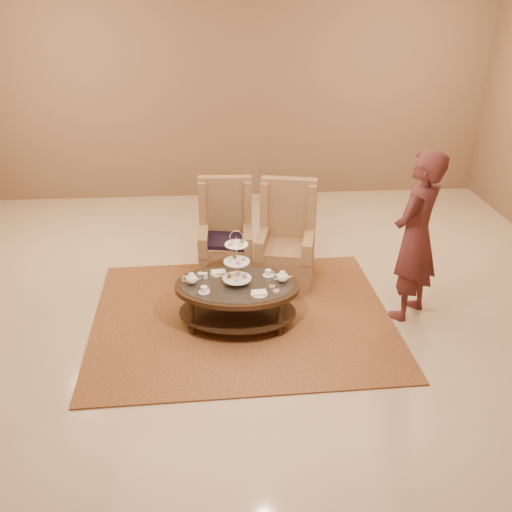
{
  "coord_description": "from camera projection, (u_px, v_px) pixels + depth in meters",
  "views": [
    {
      "loc": [
        -0.4,
        -5.13,
        3.28
      ],
      "look_at": [
        0.0,
        0.2,
        0.68
      ],
      "focal_mm": 40.0,
      "sensor_mm": 36.0,
      "label": 1
    }
  ],
  "objects": [
    {
      "name": "ground",
      "position": [
        257.0,
        321.0,
        6.06
      ],
      "size": [
        8.0,
        8.0,
        0.0
      ],
      "primitive_type": "plane",
      "color": "beige",
      "rests_on": "ground"
    },
    {
      "name": "ceiling",
      "position": [
        257.0,
        321.0,
        6.06
      ],
      "size": [
        8.0,
        8.0,
        0.02
      ],
      "primitive_type": "cube",
      "color": "silver",
      "rests_on": "ground"
    },
    {
      "name": "wall_back",
      "position": [
        237.0,
        88.0,
        8.88
      ],
      "size": [
        8.0,
        0.04,
        3.5
      ],
      "primitive_type": "cube",
      "color": "#8B664C",
      "rests_on": "ground"
    },
    {
      "name": "rug",
      "position": [
        242.0,
        317.0,
        6.12
      ],
      "size": [
        3.22,
        2.71,
        0.02
      ],
      "rotation": [
        0.0,
        0.0,
        0.03
      ],
      "color": "olive",
      "rests_on": "ground"
    },
    {
      "name": "tea_table",
      "position": [
        237.0,
        291.0,
        5.85
      ],
      "size": [
        1.37,
        1.02,
        1.07
      ],
      "rotation": [
        0.0,
        0.0,
        -0.11
      ],
      "color": "black",
      "rests_on": "ground"
    },
    {
      "name": "armchair_left",
      "position": [
        226.0,
        243.0,
        6.92
      ],
      "size": [
        0.66,
        0.68,
        1.17
      ],
      "rotation": [
        0.0,
        0.0,
        -0.04
      ],
      "color": "#9A7048",
      "rests_on": "ground"
    },
    {
      "name": "armchair_right",
      "position": [
        286.0,
        248.0,
        6.77
      ],
      "size": [
        0.79,
        0.8,
        1.21
      ],
      "rotation": [
        0.0,
        0.0,
        -0.23
      ],
      "color": "#9A7048",
      "rests_on": "ground"
    },
    {
      "name": "person",
      "position": [
        416.0,
        237.0,
        5.81
      ],
      "size": [
        0.78,
        0.78,
        1.82
      ],
      "rotation": [
        0.0,
        0.0,
        3.91
      ],
      "color": "#522323",
      "rests_on": "ground"
    }
  ]
}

